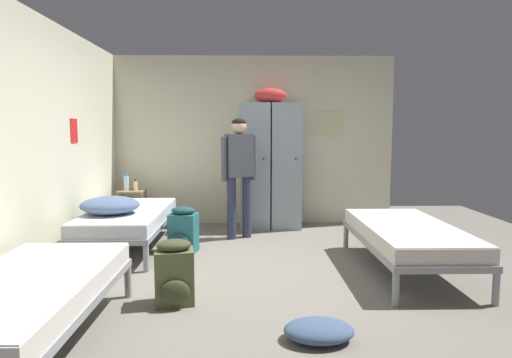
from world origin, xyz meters
TOP-DOWN VIEW (x-y plane):
  - ground_plane at (0.00, 0.00)m, footprint 8.12×8.12m
  - room_backdrop at (-1.15, 1.18)m, footprint 4.33×5.13m
  - locker_bank at (0.25, 2.26)m, footprint 0.90×0.55m
  - shelf_unit at (-1.81, 2.22)m, footprint 0.38×0.30m
  - bed_left_rear at (-1.56, 1.07)m, footprint 0.90×1.90m
  - bed_right at (1.56, 0.12)m, footprint 0.90×1.90m
  - bed_left_front at (-1.56, -1.47)m, footprint 0.90×1.90m
  - bedding_heap at (-1.68, 0.78)m, footprint 0.67×0.62m
  - person_traveler at (-0.20, 1.58)m, footprint 0.47×0.33m
  - water_bottle at (-1.89, 2.24)m, footprint 0.07×0.07m
  - lotion_bottle at (-1.74, 2.18)m, footprint 0.05×0.05m
  - backpack_olive at (-0.70, -0.71)m, footprint 0.36×0.37m
  - backpack_teal at (-0.86, 0.90)m, footprint 0.36×0.37m
  - clothes_pile_denim at (0.40, -1.38)m, footprint 0.49×0.36m

SIDE VIEW (x-z plane):
  - ground_plane at x=0.00m, z-range 0.00..0.00m
  - clothes_pile_denim at x=0.40m, z-range 0.00..0.14m
  - backpack_olive at x=-0.70m, z-range -0.02..0.53m
  - backpack_teal at x=-0.86m, z-range -0.02..0.53m
  - shelf_unit at x=-1.81m, z-range 0.06..0.63m
  - bed_left_rear at x=-1.56m, z-range 0.14..0.63m
  - bed_right at x=1.56m, z-range 0.14..0.63m
  - bed_left_front at x=-1.56m, z-range 0.14..0.63m
  - bedding_heap at x=-1.68m, z-range 0.49..0.69m
  - lotion_bottle at x=-1.74m, z-range 0.56..0.73m
  - water_bottle at x=-1.89m, z-range 0.56..0.81m
  - locker_bank at x=0.25m, z-range -0.07..2.00m
  - person_traveler at x=-0.20m, z-range 0.17..1.78m
  - room_backdrop at x=-1.15m, z-range 0.00..2.58m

